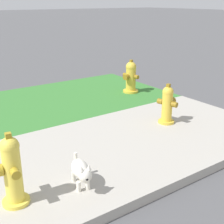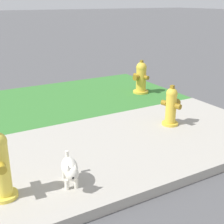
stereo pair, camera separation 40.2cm
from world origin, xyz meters
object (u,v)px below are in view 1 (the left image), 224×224
fire_hydrant_by_grass_verge (131,77)px  small_white_dog (81,171)px  fire_hydrant_mid_block (167,105)px  fire_hydrant_at_driveway (12,171)px

fire_hydrant_by_grass_verge → small_white_dog: (-2.78, -2.65, -0.14)m
fire_hydrant_mid_block → fire_hydrant_by_grass_verge: bearing=144.9°
fire_hydrant_mid_block → fire_hydrant_at_driveway: (-2.82, -0.71, 0.05)m
fire_hydrant_by_grass_verge → fire_hydrant_mid_block: bearing=146.8°
fire_hydrant_at_driveway → fire_hydrant_by_grass_verge: 4.29m
fire_hydrant_at_driveway → small_white_dog: fire_hydrant_at_driveway is taller
fire_hydrant_mid_block → small_white_dog: fire_hydrant_mid_block is taller
fire_hydrant_mid_block → fire_hydrant_by_grass_verge: fire_hydrant_by_grass_verge is taller
fire_hydrant_at_driveway → small_white_dog: size_ratio=1.63×
fire_hydrant_by_grass_verge → small_white_dog: 3.85m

